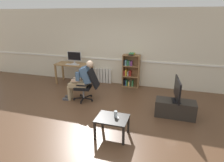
{
  "coord_description": "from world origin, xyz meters",
  "views": [
    {
      "loc": [
        1.63,
        -4.01,
        2.45
      ],
      "look_at": [
        0.15,
        0.85,
        0.7
      ],
      "focal_mm": 30.57,
      "sensor_mm": 36.0,
      "label": 1
    }
  ],
  "objects_px": {
    "bookshelf": "(130,71)",
    "drinking_glass": "(116,114)",
    "tv_stand": "(175,109)",
    "coffee_table": "(112,120)",
    "computer_desk": "(74,67)",
    "computer_mouse": "(78,65)",
    "person_seated": "(82,79)",
    "tv_screen": "(177,90)",
    "radiator": "(100,75)",
    "imac_monitor": "(74,57)",
    "keyboard": "(72,64)",
    "spare_remote": "(117,117)",
    "office_chair": "(88,84)"
  },
  "relations": [
    {
      "from": "radiator",
      "to": "imac_monitor",
      "type": "bearing_deg",
      "value": -160.55
    },
    {
      "from": "tv_stand",
      "to": "radiator",
      "type": "bearing_deg",
      "value": 144.96
    },
    {
      "from": "tv_stand",
      "to": "coffee_table",
      "type": "distance_m",
      "value": 1.82
    },
    {
      "from": "computer_mouse",
      "to": "bookshelf",
      "type": "bearing_deg",
      "value": 12.7
    },
    {
      "from": "imac_monitor",
      "to": "drinking_glass",
      "type": "height_order",
      "value": "imac_monitor"
    },
    {
      "from": "tv_screen",
      "to": "imac_monitor",
      "type": "bearing_deg",
      "value": 59.86
    },
    {
      "from": "tv_stand",
      "to": "person_seated",
      "type": "bearing_deg",
      "value": 175.1
    },
    {
      "from": "radiator",
      "to": "person_seated",
      "type": "xyz_separation_m",
      "value": [
        0.05,
        -1.69,
        0.38
      ]
    },
    {
      "from": "computer_mouse",
      "to": "spare_remote",
      "type": "relative_size",
      "value": 0.67
    },
    {
      "from": "spare_remote",
      "to": "tv_stand",
      "type": "bearing_deg",
      "value": 12.2
    },
    {
      "from": "tv_screen",
      "to": "radiator",
      "type": "bearing_deg",
      "value": 48.77
    },
    {
      "from": "office_chair",
      "to": "tv_screen",
      "type": "xyz_separation_m",
      "value": [
        2.51,
        -0.26,
        0.2
      ]
    },
    {
      "from": "person_seated",
      "to": "tv_screen",
      "type": "distance_m",
      "value": 2.71
    },
    {
      "from": "tv_screen",
      "to": "coffee_table",
      "type": "height_order",
      "value": "tv_screen"
    },
    {
      "from": "tv_screen",
      "to": "coffee_table",
      "type": "xyz_separation_m",
      "value": [
        -1.29,
        -1.28,
        -0.35
      ]
    },
    {
      "from": "office_chair",
      "to": "spare_remote",
      "type": "xyz_separation_m",
      "value": [
        1.32,
        -1.5,
        -0.08
      ]
    },
    {
      "from": "bookshelf",
      "to": "imac_monitor",
      "type": "bearing_deg",
      "value": -174.11
    },
    {
      "from": "imac_monitor",
      "to": "tv_stand",
      "type": "height_order",
      "value": "imac_monitor"
    },
    {
      "from": "computer_mouse",
      "to": "bookshelf",
      "type": "height_order",
      "value": "bookshelf"
    },
    {
      "from": "bookshelf",
      "to": "coffee_table",
      "type": "distance_m",
      "value": 3.13
    },
    {
      "from": "person_seated",
      "to": "drinking_glass",
      "type": "xyz_separation_m",
      "value": [
        1.47,
        -1.45,
        -0.15
      ]
    },
    {
      "from": "coffee_table",
      "to": "drinking_glass",
      "type": "bearing_deg",
      "value": 45.39
    },
    {
      "from": "computer_desk",
      "to": "computer_mouse",
      "type": "xyz_separation_m",
      "value": [
        0.25,
        -0.12,
        0.13
      ]
    },
    {
      "from": "computer_mouse",
      "to": "spare_remote",
      "type": "distance_m",
      "value": 3.46
    },
    {
      "from": "bookshelf",
      "to": "drinking_glass",
      "type": "distance_m",
      "value": 3.07
    },
    {
      "from": "keyboard",
      "to": "tv_stand",
      "type": "relative_size",
      "value": 0.44
    },
    {
      "from": "computer_desk",
      "to": "tv_screen",
      "type": "height_order",
      "value": "tv_screen"
    },
    {
      "from": "person_seated",
      "to": "coffee_table",
      "type": "bearing_deg",
      "value": 34.27
    },
    {
      "from": "tv_stand",
      "to": "imac_monitor",
      "type": "bearing_deg",
      "value": 156.06
    },
    {
      "from": "computer_desk",
      "to": "tv_stand",
      "type": "bearing_deg",
      "value": -22.88
    },
    {
      "from": "keyboard",
      "to": "tv_stand",
      "type": "distance_m",
      "value": 3.94
    },
    {
      "from": "bookshelf",
      "to": "office_chair",
      "type": "relative_size",
      "value": 1.27
    },
    {
      "from": "keyboard",
      "to": "computer_desk",
      "type": "bearing_deg",
      "value": 85.97
    },
    {
      "from": "imac_monitor",
      "to": "computer_mouse",
      "type": "bearing_deg",
      "value": -38.43
    },
    {
      "from": "bookshelf",
      "to": "coffee_table",
      "type": "relative_size",
      "value": 1.86
    },
    {
      "from": "keyboard",
      "to": "bookshelf",
      "type": "bearing_deg",
      "value": 11.66
    },
    {
      "from": "computer_desk",
      "to": "coffee_table",
      "type": "distance_m",
      "value": 3.68
    },
    {
      "from": "person_seated",
      "to": "drinking_glass",
      "type": "distance_m",
      "value": 2.07
    },
    {
      "from": "spare_remote",
      "to": "imac_monitor",
      "type": "bearing_deg",
      "value": 96.62
    },
    {
      "from": "drinking_glass",
      "to": "tv_screen",
      "type": "bearing_deg",
      "value": 44.87
    },
    {
      "from": "radiator",
      "to": "tv_stand",
      "type": "height_order",
      "value": "radiator"
    },
    {
      "from": "computer_desk",
      "to": "computer_mouse",
      "type": "bearing_deg",
      "value": -25.22
    },
    {
      "from": "imac_monitor",
      "to": "computer_mouse",
      "type": "distance_m",
      "value": 0.4
    },
    {
      "from": "radiator",
      "to": "spare_remote",
      "type": "bearing_deg",
      "value": -63.81
    },
    {
      "from": "computer_desk",
      "to": "tv_stand",
      "type": "height_order",
      "value": "computer_desk"
    },
    {
      "from": "computer_desk",
      "to": "drinking_glass",
      "type": "relative_size",
      "value": 10.08
    },
    {
      "from": "bookshelf",
      "to": "person_seated",
      "type": "relative_size",
      "value": 1.0
    },
    {
      "from": "keyboard",
      "to": "radiator",
      "type": "distance_m",
      "value": 1.16
    },
    {
      "from": "radiator",
      "to": "keyboard",
      "type": "bearing_deg",
      "value": -149.54
    },
    {
      "from": "imac_monitor",
      "to": "person_seated",
      "type": "relative_size",
      "value": 0.45
    }
  ]
}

